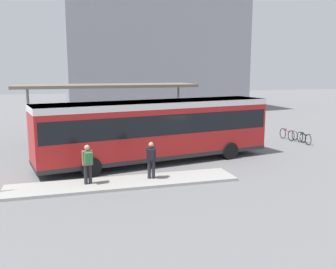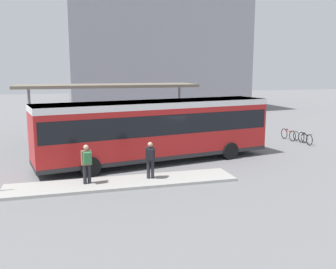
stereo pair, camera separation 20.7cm
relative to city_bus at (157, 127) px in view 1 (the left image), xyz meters
name	(u,v)px [view 1 (the left image)]	position (x,y,z in m)	size (l,w,h in m)	color
ground_plane	(157,162)	(-0.01, 0.00, -1.85)	(120.00, 120.00, 0.00)	slate
curb_island	(124,183)	(-2.26, -3.31, -1.79)	(9.55, 1.80, 0.12)	#9E9E99
city_bus	(157,127)	(0.00, 0.00, 0.00)	(12.40, 4.63, 3.16)	red
pedestrian_waiting	(151,158)	(-1.07, -3.21, -0.82)	(0.43, 0.47, 1.59)	#232328
pedestrian_companion	(88,162)	(-3.72, -3.26, -0.80)	(0.42, 0.46, 1.62)	#232328
bicycle_black	(304,138)	(10.35, 2.12, -1.49)	(0.48, 1.66, 0.72)	black
bicycle_white	(299,136)	(10.50, 2.88, -1.52)	(0.48, 1.52, 0.66)	black
bicycle_red	(287,134)	(10.10, 3.64, -1.48)	(0.48, 1.69, 0.73)	black
station_shelter	(107,87)	(-1.77, 5.80, 1.81)	(11.22, 3.22, 3.80)	#706656
potted_planter_near_shelter	(188,136)	(2.83, 3.27, -1.16)	(0.90, 0.90, 1.33)	slate
station_building	(148,50)	(5.96, 27.19, 5.25)	(19.52, 15.37, 14.20)	gray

